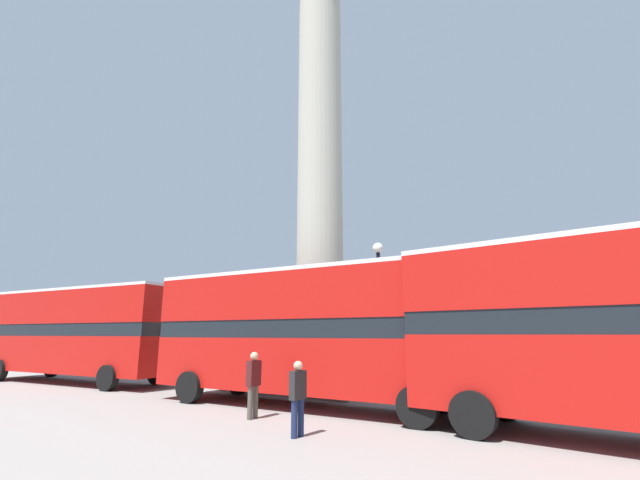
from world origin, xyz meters
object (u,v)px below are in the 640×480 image
Objects in this scene: bus_a at (309,330)px; pedestrian_by_plinth at (254,381)px; equestrian_statue at (568,352)px; bus_b at (81,330)px; monument_column at (320,210)px; pedestrian_near_lamp at (298,395)px; street_lamp at (380,314)px.

bus_a is 2.65m from pedestrian_by_plinth.
bus_a reaches higher than pedestrian_by_plinth.
equestrian_statue reaches higher than bus_a.
equestrian_statue is at bearing 51.67° from bus_a.
bus_b is 12.85m from pedestrian_by_plinth.
monument_column reaches higher than equestrian_statue.
bus_a is 1.98× the size of equestrian_statue.
pedestrian_near_lamp is at bearing -77.75° from equestrian_statue.
street_lamp reaches higher than pedestrian_by_plinth.
equestrian_statue is (9.17, 4.34, -6.43)m from monument_column.
pedestrian_near_lamp is at bearing -60.15° from monument_column.
street_lamp is (1.15, 2.85, 0.56)m from bus_a.
pedestrian_by_plinth is at bearing -71.16° from monument_column.
pedestrian_by_plinth is at bearing -14.67° from bus_b.
monument_column is 13.93× the size of pedestrian_near_lamp.
bus_b is at bearing -104.25° from pedestrian_by_plinth.
bus_a is 6.42× the size of pedestrian_by_plinth.
equestrian_statue is at bearing 49.18° from street_lamp.
equestrian_statue is (19.41, 9.35, -0.89)m from bus_b.
bus_a is (2.64, -4.74, -5.57)m from monument_column.
equestrian_statue is 8.35m from street_lamp.
pedestrian_near_lamp is (0.81, -6.14, -2.02)m from street_lamp.
pedestrian_by_plinth is (-0.25, -2.26, -1.36)m from bus_a.
pedestrian_by_plinth is (2.39, -7.00, -6.94)m from monument_column.
pedestrian_by_plinth is at bearing -88.39° from equestrian_statue.
street_lamp reaches higher than bus_a.
monument_column is at bearing -122.15° from equestrian_statue.
pedestrian_near_lamp is (1.97, -3.29, -1.45)m from bus_a.
monument_column reaches higher than pedestrian_by_plinth.
bus_b reaches higher than pedestrian_near_lamp.
monument_column is at bearing -146.65° from pedestrian_near_lamp.
pedestrian_by_plinth is (-6.79, -11.34, -0.51)m from equestrian_statue.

